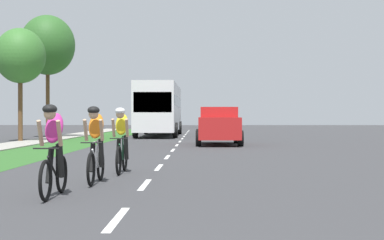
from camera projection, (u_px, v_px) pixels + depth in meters
ground_plane at (173, 151)px, 22.15m from camera, size 120.00×120.00×0.00m
grass_verge at (42, 150)px, 22.23m from camera, size 2.85×70.00×0.01m
lane_markings_center at (177, 145)px, 26.15m from camera, size 0.12×54.07×0.01m
cyclist_lead at (53, 150)px, 9.49m from camera, size 0.42×1.72×1.58m
cyclist_trailing at (96, 144)px, 11.40m from camera, size 0.42×1.72×1.58m
cyclist_distant at (122, 140)px, 13.44m from camera, size 0.42×1.72×1.58m
suv_red at (218, 125)px, 26.64m from camera, size 2.15×4.70×1.79m
bus_white at (160, 107)px, 38.44m from camera, size 2.78×11.60×3.48m
sedan_dark_green at (169, 122)px, 55.32m from camera, size 1.98×4.30×1.52m
pickup_black at (208, 120)px, 66.75m from camera, size 2.22×5.10×1.64m
street_tree_near at (20, 56)px, 29.61m from camera, size 2.66×2.66×6.04m
street_tree_far at (48, 45)px, 35.00m from camera, size 3.41×3.41×7.70m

